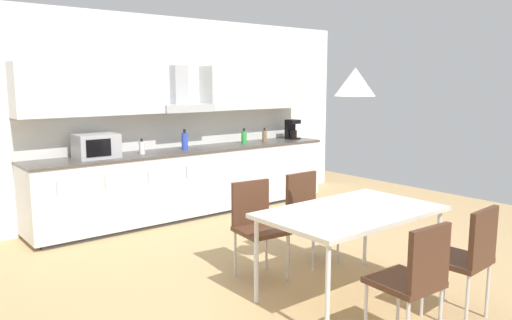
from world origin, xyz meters
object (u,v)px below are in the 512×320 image
at_px(bottle_blue, 185,141).
at_px(pendant_lamp, 355,82).
at_px(dining_table, 351,215).
at_px(chair_near_right, 468,252).
at_px(bottle_brown, 264,136).
at_px(bottle_white, 142,148).
at_px(bottle_green, 244,137).
at_px(chair_near_left, 415,274).
at_px(coffee_maker, 292,129).
at_px(chair_far_right, 308,208).
at_px(chair_far_left, 256,219).
at_px(microwave, 96,146).

bearing_deg(bottle_blue, pendant_lamp, -95.28).
relative_size(dining_table, chair_near_right, 1.69).
relative_size(bottle_brown, dining_table, 0.14).
height_order(bottle_white, bottle_brown, bottle_brown).
distance_m(bottle_brown, dining_table, 3.51).
bearing_deg(bottle_green, pendant_lamp, -112.44).
bearing_deg(bottle_green, chair_near_right, -103.46).
xyz_separation_m(chair_near_right, pendant_lamp, (-0.34, 0.83, 1.23)).
bearing_deg(bottle_blue, bottle_white, -176.84).
bearing_deg(bottle_white, chair_near_left, -89.88).
distance_m(coffee_maker, chair_far_right, 2.98).
relative_size(bottle_blue, chair_far_right, 0.31).
xyz_separation_m(bottle_blue, chair_near_right, (0.05, -3.89, -0.46)).
relative_size(bottle_green, chair_far_left, 0.25).
bearing_deg(dining_table, coffee_maker, 54.39).
relative_size(chair_far_right, chair_near_left, 1.00).
relative_size(chair_far_right, pendant_lamp, 2.72).
height_order(chair_near_left, chair_near_right, same).
bearing_deg(chair_far_left, bottle_white, 90.57).
distance_m(chair_far_right, chair_near_left, 1.78).
relative_size(coffee_maker, chair_near_right, 0.34).
relative_size(chair_near_left, chair_far_left, 1.00).
height_order(microwave, chair_far_left, microwave).
relative_size(bottle_brown, pendant_lamp, 0.63).
height_order(bottle_white, chair_near_right, bottle_white).
distance_m(microwave, dining_table, 3.21).
distance_m(coffee_maker, bottle_brown, 0.56).
height_order(bottle_blue, chair_near_left, bottle_blue).
relative_size(dining_table, pendant_lamp, 4.61).
height_order(bottle_brown, pendant_lamp, pendant_lamp).
distance_m(bottle_blue, bottle_brown, 1.37).
relative_size(coffee_maker, chair_far_left, 0.34).
xyz_separation_m(bottle_brown, chair_near_left, (-1.99, -3.90, -0.44)).
distance_m(microwave, bottle_green, 2.17).
relative_size(bottle_green, pendant_lamp, 0.68).
bearing_deg(coffee_maker, chair_near_left, -123.07).
distance_m(bottle_white, bottle_blue, 0.63).
bearing_deg(chair_far_left, bottle_brown, 48.74).
bearing_deg(bottle_white, bottle_green, 1.55).
distance_m(coffee_maker, pendant_lamp, 3.87).
bearing_deg(chair_far_right, pendant_lamp, -111.91).
height_order(microwave, dining_table, microwave).
bearing_deg(microwave, pendant_lamp, -73.59).
distance_m(bottle_green, bottle_brown, 0.38).
bearing_deg(chair_near_right, chair_near_left, -180.00).
relative_size(bottle_green, chair_near_left, 0.25).
bearing_deg(chair_far_left, pendant_lamp, -68.65).
height_order(bottle_green, chair_far_left, bottle_green).
relative_size(bottle_white, chair_near_left, 0.22).
bearing_deg(dining_table, bottle_blue, 84.72).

